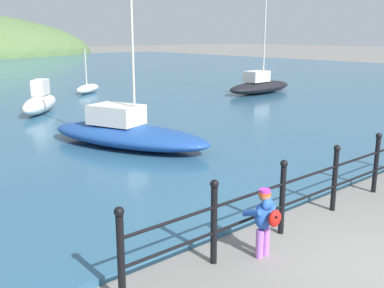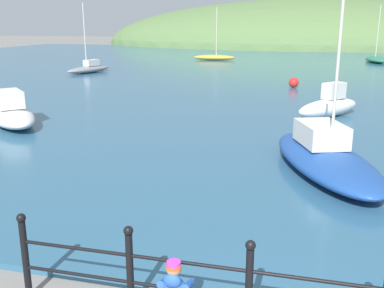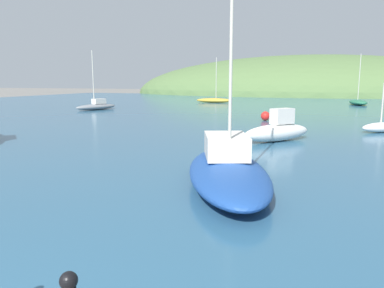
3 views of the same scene
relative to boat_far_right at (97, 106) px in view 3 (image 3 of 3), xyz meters
The scene contains 9 objects.
water 15.74m from the boat_far_right, 23.72° to the left, with size 80.00×60.00×0.10m, color #2D5B7A.
far_hillside 45.80m from the boat_far_right, 71.67° to the left, with size 63.07×34.69×13.62m.
boat_far_right is the anchor object (origin of this frame).
boat_blue_hull 19.32m from the boat_far_right, 36.08° to the right, with size 2.70×3.02×1.26m.
boat_mid_harbor 23.66m from the boat_far_right, 49.81° to the right, with size 3.31×5.23×6.02m.
boat_far_left 21.12m from the boat_far_right, 20.05° to the right, with size 2.18×1.90×2.23m.
boat_red_dinghy 24.57m from the boat_far_right, 33.59° to the left, with size 1.98×4.13×4.86m.
boat_white_sailboat 13.91m from the boat_far_right, 62.83° to the left, with size 3.87×1.18×4.69m.
mooring_buoy 14.58m from the boat_far_right, 15.24° to the right, with size 0.53×0.53×0.53m, color red.
Camera 3 is at (2.78, -0.34, 2.42)m, focal length 35.00 mm.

